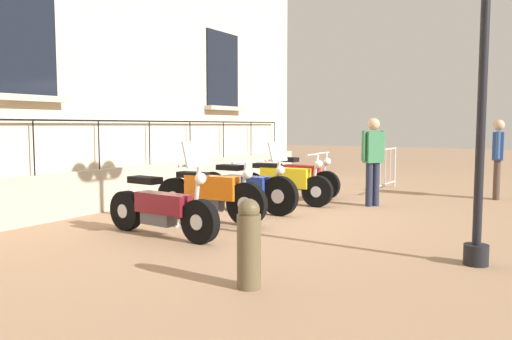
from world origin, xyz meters
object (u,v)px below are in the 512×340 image
motorcycle_orange (210,195)px  pedestrian_walking (373,156)px  motorcycle_maroon (162,208)px  motorcycle_yellow (283,184)px  motorcycle_red (299,178)px  motorcycle_blue (245,188)px  crowd_barrier (383,168)px  bollard (249,244)px  pedestrian_standing (498,154)px

motorcycle_orange → pedestrian_walking: bearing=58.6°
motorcycle_maroon → pedestrian_walking: (1.76, 4.29, 0.59)m
motorcycle_orange → motorcycle_yellow: 2.31m
motorcycle_orange → motorcycle_red: motorcycle_orange is taller
motorcycle_blue → motorcycle_red: 2.31m
motorcycle_maroon → pedestrian_walking: pedestrian_walking is taller
motorcycle_blue → motorcycle_red: (0.01, 2.31, -0.01)m
crowd_barrier → bollard: 8.12m
pedestrian_walking → motorcycle_yellow: bearing=-156.8°
motorcycle_maroon → pedestrian_standing: size_ratio=1.23×
motorcycle_blue → pedestrian_walking: pedestrian_walking is taller
motorcycle_maroon → motorcycle_yellow: 3.59m
motorcycle_orange → pedestrian_standing: 6.59m
crowd_barrier → motorcycle_yellow: bearing=-110.2°
motorcycle_orange → pedestrian_standing: size_ratio=1.24×
motorcycle_orange → bollard: 3.57m
motorcycle_yellow → motorcycle_red: (-0.18, 1.13, 0.01)m
motorcycle_red → crowd_barrier: crowd_barrier is taller
motorcycle_orange → pedestrian_walking: size_ratio=1.22×
motorcycle_red → pedestrian_walking: bearing=-13.1°
motorcycle_yellow → motorcycle_orange: bearing=-94.8°
motorcycle_blue → motorcycle_red: bearing=89.8°
crowd_barrier → bollard: size_ratio=2.29×
motorcycle_orange → pedestrian_standing: pedestrian_standing is taller
motorcycle_blue → pedestrian_walking: 2.69m
motorcycle_yellow → pedestrian_walking: (1.64, 0.70, 0.58)m
motorcycle_orange → motorcycle_blue: 1.11m
motorcycle_red → pedestrian_standing: 4.34m
motorcycle_maroon → motorcycle_red: (-0.07, 4.72, 0.02)m
crowd_barrier → pedestrian_standing: bearing=-2.2°
motorcycle_yellow → crowd_barrier: motorcycle_yellow is taller
pedestrian_walking → motorcycle_orange: bearing=-121.4°
motorcycle_orange → pedestrian_standing: bearing=53.8°
motorcycle_orange → motorcycle_yellow: motorcycle_yellow is taller
motorcycle_orange → bollard: size_ratio=2.39×
motorcycle_maroon → crowd_barrier: motorcycle_maroon is taller
motorcycle_yellow → bollard: bearing=-66.2°
motorcycle_orange → motorcycle_yellow: bearing=85.2°
motorcycle_maroon → motorcycle_blue: motorcycle_maroon is taller
motorcycle_blue → crowd_barrier: motorcycle_blue is taller
motorcycle_orange → pedestrian_walking: pedestrian_walking is taller
motorcycle_maroon → motorcycle_red: motorcycle_maroon is taller
motorcycle_maroon → motorcycle_orange: (-0.07, 1.29, 0.03)m
motorcycle_maroon → bollard: 2.68m
motorcycle_red → crowd_barrier: bearing=56.1°
crowd_barrier → bollard: bearing=-82.6°
motorcycle_yellow → bollard: 5.42m
motorcycle_maroon → motorcycle_blue: (-0.08, 2.40, 0.03)m
motorcycle_yellow → crowd_barrier: 3.30m
motorcycle_maroon → motorcycle_yellow: bearing=88.1°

